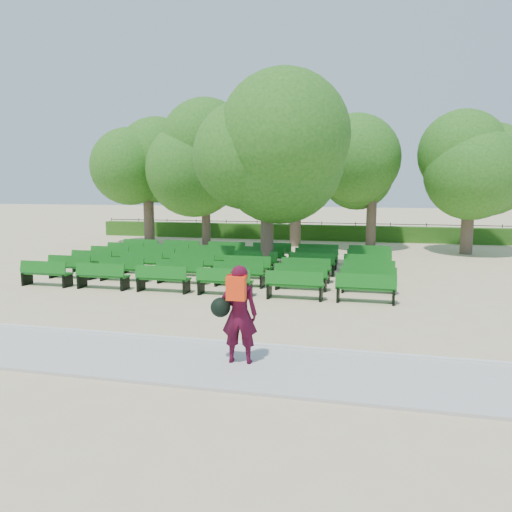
# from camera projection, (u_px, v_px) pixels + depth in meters

# --- Properties ---
(ground) EXTENTS (120.00, 120.00, 0.00)m
(ground) POSITION_uv_depth(u_px,v_px,m) (244.00, 284.00, 16.46)
(ground) COLOR tan
(paving) EXTENTS (30.00, 2.20, 0.06)m
(paving) POSITION_uv_depth(u_px,v_px,m) (142.00, 358.00, 9.34)
(paving) COLOR #B0AFAB
(paving) RESTS_ON ground
(curb) EXTENTS (30.00, 0.12, 0.10)m
(curb) POSITION_uv_depth(u_px,v_px,m) (167.00, 339.00, 10.44)
(curb) COLOR silver
(curb) RESTS_ON ground
(hedge) EXTENTS (26.00, 0.70, 0.90)m
(hedge) POSITION_uv_depth(u_px,v_px,m) (304.00, 232.00, 29.87)
(hedge) COLOR #285816
(hedge) RESTS_ON ground
(fence) EXTENTS (26.00, 0.10, 1.02)m
(fence) POSITION_uv_depth(u_px,v_px,m) (305.00, 239.00, 30.32)
(fence) COLOR black
(fence) RESTS_ON ground
(tree_line) EXTENTS (21.80, 6.80, 7.04)m
(tree_line) POSITION_uv_depth(u_px,v_px,m) (293.00, 248.00, 26.09)
(tree_line) COLOR #2B661B
(tree_line) RESTS_ON ground
(bench_array) EXTENTS (1.66, 0.55, 1.04)m
(bench_array) POSITION_uv_depth(u_px,v_px,m) (227.00, 272.00, 18.26)
(bench_array) COLOR #105D13
(bench_array) RESTS_ON ground
(tree_among) EXTENTS (5.02, 5.02, 6.79)m
(tree_among) POSITION_uv_depth(u_px,v_px,m) (267.00, 150.00, 17.94)
(tree_among) COLOR brown
(tree_among) RESTS_ON ground
(person) EXTENTS (0.86, 0.53, 1.78)m
(person) POSITION_uv_depth(u_px,v_px,m) (238.00, 313.00, 8.90)
(person) COLOR #40091C
(person) RESTS_ON ground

